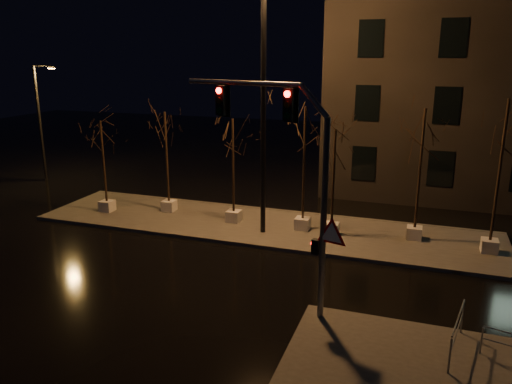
% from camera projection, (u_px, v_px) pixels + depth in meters
% --- Properties ---
extents(ground, '(90.00, 90.00, 0.00)m').
position_uv_depth(ground, '(209.00, 279.00, 18.48)').
color(ground, black).
rests_on(ground, ground).
extents(median, '(22.00, 5.00, 0.15)m').
position_uv_depth(median, '(261.00, 226.00, 23.92)').
color(median, '#43413C').
rests_on(median, ground).
extents(sidewalk_corner, '(7.00, 5.00, 0.15)m').
position_uv_depth(sidewalk_corner, '(418.00, 373.00, 12.91)').
color(sidewalk_corner, '#43413C').
rests_on(sidewalk_corner, ground).
extents(tree_0, '(1.80, 1.80, 4.83)m').
position_uv_depth(tree_0, '(102.00, 141.00, 24.99)').
color(tree_0, beige).
rests_on(tree_0, median).
extents(tree_1, '(1.80, 1.80, 5.27)m').
position_uv_depth(tree_1, '(166.00, 134.00, 24.92)').
color(tree_1, beige).
rests_on(tree_1, median).
extents(tree_2, '(1.80, 1.80, 5.13)m').
position_uv_depth(tree_2, '(233.00, 143.00, 23.29)').
color(tree_2, beige).
rests_on(tree_2, median).
extents(tree_3, '(1.80, 1.80, 5.85)m').
position_uv_depth(tree_3, '(305.00, 135.00, 22.10)').
color(tree_3, beige).
rests_on(tree_3, median).
extents(tree_4, '(1.80, 1.80, 4.90)m').
position_uv_depth(tree_4, '(334.00, 154.00, 21.56)').
color(tree_4, beige).
rests_on(tree_4, median).
extents(tree_5, '(1.80, 1.80, 5.89)m').
position_uv_depth(tree_5, '(423.00, 139.00, 20.88)').
color(tree_5, beige).
rests_on(tree_5, median).
extents(tree_6, '(1.80, 1.80, 6.44)m').
position_uv_depth(tree_6, '(504.00, 135.00, 19.28)').
color(tree_6, beige).
rests_on(tree_6, median).
extents(traffic_signal_mast, '(5.66, 1.57, 7.12)m').
position_uv_depth(traffic_signal_mast, '(290.00, 165.00, 14.94)').
color(traffic_signal_mast, slate).
rests_on(traffic_signal_mast, sidewalk_corner).
extents(streetlight_main, '(2.85, 0.63, 11.37)m').
position_uv_depth(streetlight_main, '(263.00, 86.00, 21.18)').
color(streetlight_main, black).
rests_on(streetlight_main, median).
extents(streetlight_far, '(1.42, 0.61, 7.38)m').
position_uv_depth(streetlight_far, '(41.00, 119.00, 31.73)').
color(streetlight_far, black).
rests_on(streetlight_far, ground).
extents(guard_rail_b, '(0.46, 2.25, 1.08)m').
position_uv_depth(guard_rail_b, '(457.00, 329.00, 13.53)').
color(guard_rail_b, slate).
rests_on(guard_rail_b, sidewalk_corner).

